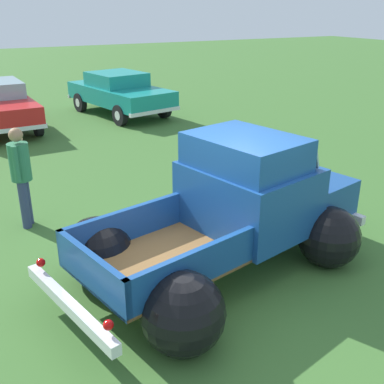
% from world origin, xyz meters
% --- Properties ---
extents(ground_plane, '(80.00, 80.00, 0.00)m').
position_xyz_m(ground_plane, '(0.00, 0.00, 0.00)').
color(ground_plane, '#3D6B2D').
extents(vintage_pickup_truck, '(4.93, 3.53, 1.96)m').
position_xyz_m(vintage_pickup_truck, '(0.38, 0.09, 0.76)').
color(vintage_pickup_truck, black).
rests_on(vintage_pickup_truck, ground).
extents(show_car_2, '(2.74, 4.55, 1.43)m').
position_xyz_m(show_car_2, '(2.29, 10.46, 0.78)').
color(show_car_2, black).
rests_on(show_car_2, ground).
extents(spectator_0, '(0.44, 0.53, 1.74)m').
position_xyz_m(spectator_0, '(-2.12, 2.82, 1.00)').
color(spectator_0, navy).
rests_on(spectator_0, ground).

